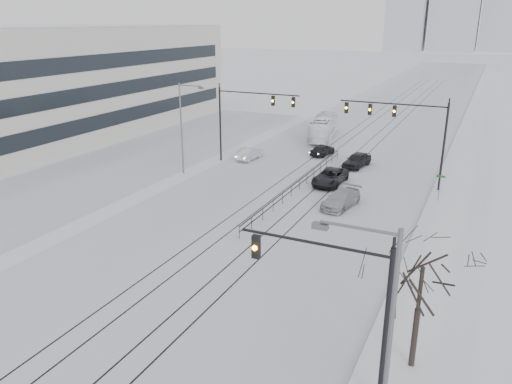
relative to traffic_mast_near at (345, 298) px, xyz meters
name	(u,v)px	position (x,y,z in m)	size (l,w,h in m)	color
road	(374,129)	(-10.79, 54.00, -4.55)	(22.00, 260.00, 0.02)	silver
sidewalk_east	(476,137)	(2.71, 54.00, -4.48)	(5.00, 260.00, 0.16)	white
curb	(456,136)	(0.26, 54.00, -4.50)	(0.10, 260.00, 0.12)	gray
parking_strip	(153,154)	(-30.79, 29.00, -4.55)	(14.00, 60.00, 0.03)	silver
tram_rails	(332,163)	(-10.79, 34.00, -4.54)	(5.30, 180.00, 0.01)	black
office_building	(32,84)	(-48.76, 29.00, 2.50)	(20.20, 62.20, 14.11)	#BBB9B1
traffic_mast_near	(345,298)	(0.00, 0.00, 0.00)	(6.10, 0.37, 7.00)	black
traffic_mast_ne	(406,125)	(-2.64, 29.00, 1.20)	(9.60, 0.37, 8.00)	black
traffic_mast_nw	(245,112)	(-19.31, 30.00, 1.01)	(9.10, 0.37, 8.00)	black
street_light_east	(380,339)	(1.91, -3.00, 0.65)	(2.73, 0.25, 9.00)	#595B60
street_light_west	(184,122)	(-22.99, 24.00, 0.65)	(2.73, 0.25, 9.00)	#595B60
bare_tree	(422,278)	(2.41, 3.00, -0.07)	(4.40, 4.40, 6.10)	black
median_fence	(299,185)	(-10.79, 24.00, -4.04)	(0.06, 24.00, 1.00)	black
street_sign	(440,184)	(1.01, 26.00, -2.96)	(0.70, 0.06, 2.40)	#595B60
sedan_sb_inner	(323,150)	(-12.79, 36.79, -3.91)	(1.55, 3.86, 1.31)	black
sedan_sb_outer	(250,154)	(-19.56, 31.62, -3.90)	(1.41, 4.05, 1.33)	#B8BDC1
sedan_nb_front	(330,177)	(-8.79, 26.86, -3.85)	(2.37, 5.14, 1.43)	black
sedan_nb_right	(341,199)	(-6.15, 21.38, -3.88)	(1.92, 4.72, 1.37)	#9EA1A5
sedan_nb_far	(357,160)	(-8.00, 33.67, -3.81)	(1.78, 4.42, 1.51)	black
box_truck	(323,128)	(-15.41, 45.03, -3.11)	(2.43, 10.41, 2.90)	white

